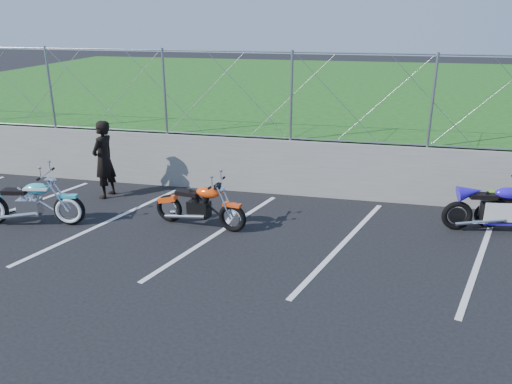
% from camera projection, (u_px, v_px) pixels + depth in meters
% --- Properties ---
extents(ground, '(90.00, 90.00, 0.00)m').
position_uv_depth(ground, '(203.00, 255.00, 8.85)').
color(ground, black).
rests_on(ground, ground).
extents(retaining_wall, '(30.00, 0.22, 1.30)m').
position_uv_depth(retaining_wall, '(248.00, 165.00, 11.85)').
color(retaining_wall, slate).
rests_on(retaining_wall, ground).
extents(grass_field, '(30.00, 20.00, 1.30)m').
position_uv_depth(grass_field, '(302.00, 98.00, 21.03)').
color(grass_field, '#1B5316').
rests_on(grass_field, ground).
extents(chain_link_fence, '(28.00, 0.03, 2.00)m').
position_uv_depth(chain_link_fence, '(248.00, 95.00, 11.28)').
color(chain_link_fence, gray).
rests_on(chain_link_fence, retaining_wall).
extents(parking_lines, '(18.29, 4.31, 0.01)m').
position_uv_depth(parking_lines, '(280.00, 238.00, 9.53)').
color(parking_lines, silver).
rests_on(parking_lines, ground).
extents(cruiser_turquoise, '(2.18, 0.69, 1.09)m').
position_uv_depth(cruiser_turquoise, '(32.00, 204.00, 10.00)').
color(cruiser_turquoise, black).
rests_on(cruiser_turquoise, ground).
extents(naked_orange, '(1.98, 0.67, 0.99)m').
position_uv_depth(naked_orange, '(201.00, 207.00, 9.89)').
color(naked_orange, black).
rests_on(naked_orange, ground).
extents(sportbike_blue, '(2.00, 0.71, 1.04)m').
position_uv_depth(sportbike_blue, '(497.00, 210.00, 9.69)').
color(sportbike_blue, black).
rests_on(sportbike_blue, ground).
extents(person_standing, '(0.51, 0.70, 1.79)m').
position_uv_depth(person_standing, '(104.00, 159.00, 11.38)').
color(person_standing, black).
rests_on(person_standing, ground).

